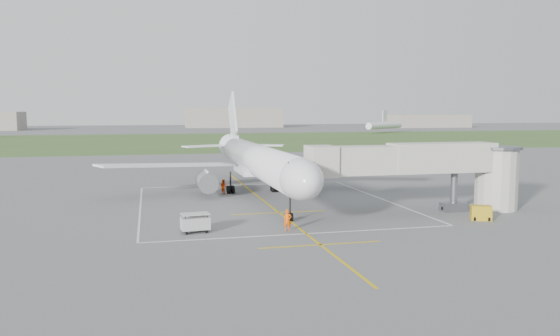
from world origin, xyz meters
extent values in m
plane|color=#5E5E61|center=(0.00, 0.00, 0.00)|extent=(700.00, 700.00, 0.00)
cube|color=#3D5A27|center=(0.00, 130.00, 0.01)|extent=(700.00, 120.00, 0.02)
cube|color=#C6A10B|center=(0.00, -5.00, 0.01)|extent=(0.25, 60.00, 0.01)
cube|color=#C6A10B|center=(0.00, -24.00, 0.01)|extent=(10.00, 0.25, 0.01)
cube|color=#C6A10B|center=(0.00, -10.00, 0.01)|extent=(10.00, 0.25, 0.01)
cube|color=silver|center=(0.00, 12.00, 0.01)|extent=(28.00, 0.20, 0.01)
cube|color=silver|center=(0.00, -20.00, 0.01)|extent=(28.00, 0.20, 0.01)
cube|color=silver|center=(-14.00, -4.00, 0.01)|extent=(0.20, 32.00, 0.01)
cube|color=silver|center=(14.00, -4.00, 0.01)|extent=(0.20, 32.00, 0.01)
cylinder|color=white|center=(0.00, 0.00, 4.50)|extent=(3.80, 36.00, 3.80)
ellipsoid|color=white|center=(0.00, -18.00, 4.50)|extent=(3.80, 7.22, 3.80)
cube|color=black|center=(0.00, -18.90, 5.55)|extent=(2.40, 1.60, 0.99)
cone|color=white|center=(0.00, 20.50, 4.90)|extent=(3.80, 6.00, 3.80)
cube|color=white|center=(10.50, 6.00, 3.65)|extent=(17.93, 11.24, 1.23)
cube|color=white|center=(-10.50, 6.00, 3.65)|extent=(17.93, 11.24, 1.23)
cube|color=white|center=(0.00, 3.00, 2.95)|extent=(4.20, 8.00, 0.50)
cube|color=white|center=(0.00, 21.20, 9.20)|extent=(0.30, 7.89, 8.65)
cube|color=white|center=(0.00, 19.00, 6.20)|extent=(0.35, 5.00, 1.20)
cube|color=white|center=(4.20, 20.20, 5.10)|extent=(7.85, 5.03, 0.20)
cube|color=white|center=(-4.20, 20.20, 5.10)|extent=(7.85, 5.03, 0.20)
cylinder|color=gray|center=(6.20, 2.50, 1.90)|extent=(2.30, 4.20, 2.30)
cube|color=white|center=(6.20, 2.20, 2.70)|extent=(0.25, 2.40, 1.20)
cylinder|color=gray|center=(-6.20, 2.50, 1.90)|extent=(2.30, 4.20, 2.30)
cube|color=white|center=(-6.20, 2.20, 2.70)|extent=(0.25, 2.40, 1.20)
cylinder|color=black|center=(0.00, -14.50, 1.30)|extent=(0.18, 0.18, 2.60)
cylinder|color=black|center=(-0.11, -14.50, 0.40)|extent=(0.28, 0.80, 0.80)
cylinder|color=black|center=(0.11, -14.50, 0.40)|extent=(0.28, 0.80, 0.80)
cylinder|color=black|center=(2.90, 4.50, 1.40)|extent=(0.22, 0.22, 2.80)
cylinder|color=black|center=(2.62, 4.15, 0.48)|extent=(0.32, 0.96, 0.96)
cylinder|color=black|center=(3.18, 4.15, 0.48)|extent=(0.32, 0.96, 0.96)
cylinder|color=black|center=(2.62, 4.85, 0.48)|extent=(0.32, 0.96, 0.96)
cylinder|color=black|center=(3.18, 4.85, 0.48)|extent=(0.32, 0.96, 0.96)
cylinder|color=black|center=(-2.90, 4.50, 1.40)|extent=(0.22, 0.22, 2.80)
cylinder|color=black|center=(-3.18, 4.15, 0.48)|extent=(0.32, 0.96, 0.96)
cylinder|color=black|center=(-2.62, 4.15, 0.48)|extent=(0.32, 0.96, 0.96)
cylinder|color=black|center=(-3.18, 4.85, 0.48)|extent=(0.32, 0.96, 0.96)
cylinder|color=black|center=(-2.62, 4.85, 0.48)|extent=(0.32, 0.96, 0.96)
cube|color=#ACA79B|center=(7.74, -13.50, 5.60)|extent=(11.09, 2.90, 2.80)
cube|color=#ACA79B|center=(16.46, -13.50, 5.70)|extent=(11.09, 3.10, 3.00)
cube|color=#ACA79B|center=(3.40, -13.50, 5.60)|extent=(2.60, 3.40, 3.00)
cylinder|color=#565A5E|center=(18.00, -13.50, 2.10)|extent=(0.70, 0.70, 4.20)
cube|color=#565A5E|center=(18.00, -13.50, 0.45)|extent=(2.60, 1.40, 0.90)
cylinder|color=#ACA79B|center=(23.00, -13.50, 3.20)|extent=(4.40, 4.40, 6.40)
cylinder|color=#565A5E|center=(23.00, -13.50, 6.60)|extent=(5.00, 5.00, 0.30)
cylinder|color=black|center=(17.00, -13.50, 0.35)|extent=(0.70, 0.30, 0.70)
cylinder|color=black|center=(19.00, -13.50, 0.35)|extent=(0.70, 0.30, 0.70)
cube|color=#BA9317|center=(18.05, -18.31, 0.71)|extent=(2.22, 1.88, 1.41)
cylinder|color=black|center=(17.24, -18.51, 0.21)|extent=(0.34, 0.45, 0.41)
cylinder|color=black|center=(18.44, -19.05, 0.21)|extent=(0.34, 0.45, 0.41)
cube|color=#BABABA|center=(-9.20, -17.29, 0.82)|extent=(2.55, 1.71, 1.06)
cube|color=#BABABA|center=(-9.20, -17.29, 1.63)|extent=(2.55, 1.71, 0.08)
cylinder|color=black|center=(-10.09, -17.97, 1.01)|extent=(0.08, 0.08, 1.25)
cylinder|color=black|center=(-8.18, -17.75, 1.01)|extent=(0.08, 0.08, 1.25)
cylinder|color=black|center=(-10.22, -16.82, 1.01)|extent=(0.08, 0.08, 1.25)
cylinder|color=black|center=(-8.31, -16.60, 1.01)|extent=(0.08, 0.08, 1.25)
cylinder|color=black|center=(-10.00, -17.91, 0.19)|extent=(0.22, 0.40, 0.38)
cylinder|color=black|center=(-8.28, -17.71, 0.19)|extent=(0.22, 0.40, 0.38)
cylinder|color=black|center=(-10.12, -16.86, 0.19)|extent=(0.22, 0.40, 0.38)
cylinder|color=black|center=(-8.40, -16.66, 0.19)|extent=(0.22, 0.40, 0.38)
imported|color=#F75607|center=(-1.28, -18.55, 0.95)|extent=(0.78, 0.61, 1.90)
imported|color=#DE3B07|center=(-3.88, 3.96, 0.94)|extent=(1.11, 1.16, 1.89)
cube|color=gray|center=(40.00, 280.00, 6.00)|extent=(60.00, 20.00, 12.00)
cube|color=gray|center=(160.00, 250.00, 4.00)|extent=(50.00, 18.00, 8.00)
cylinder|color=white|center=(97.78, 179.61, 3.50)|extent=(26.91, 22.60, 3.20)
cube|color=white|center=(97.78, 179.61, 8.00)|extent=(3.30, 2.75, 5.50)
camera|label=1|loc=(-12.97, -64.09, 10.50)|focal=35.00mm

